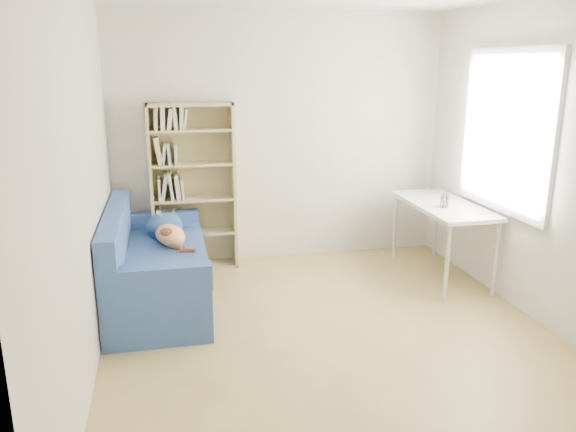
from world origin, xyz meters
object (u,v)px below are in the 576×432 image
(desk, at_px, (443,210))
(pen_cup, at_px, (444,201))
(bookshelf, at_px, (193,194))
(sofa, at_px, (154,267))

(desk, relative_size, pen_cup, 8.00)
(pen_cup, bearing_deg, desk, 62.89)
(bookshelf, xyz_separation_m, pen_cup, (2.31, -0.91, 0.02))
(bookshelf, distance_m, desk, 2.50)
(bookshelf, distance_m, pen_cup, 2.48)
(bookshelf, bearing_deg, desk, -18.07)
(desk, height_order, pen_cup, pen_cup)
(sofa, bearing_deg, desk, 1.54)
(desk, bearing_deg, bookshelf, 161.93)
(sofa, distance_m, desk, 2.81)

